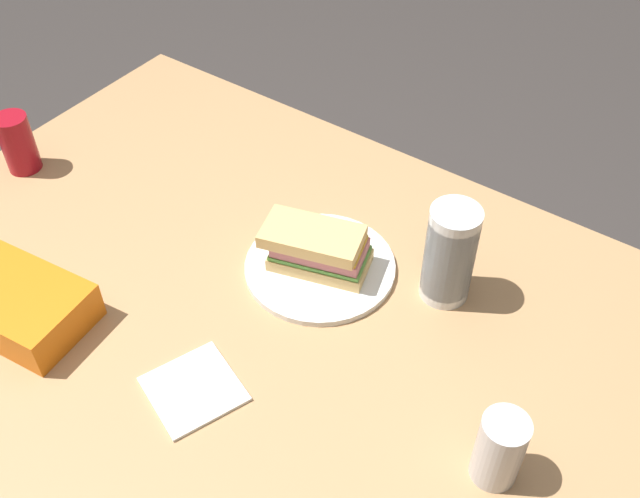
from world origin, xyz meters
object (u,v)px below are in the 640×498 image
chip_bag (18,304)px  soda_can_silver (499,449)px  dining_table (261,355)px  paper_plate (320,267)px  sandwich (318,248)px  soda_can_red (18,143)px  plastic_cup_stack (450,254)px

chip_bag → soda_can_silver: bearing=7.9°
dining_table → soda_can_silver: (-0.44, 0.02, 0.15)m
dining_table → paper_plate: paper_plate is taller
paper_plate → chip_bag: chip_bag is taller
chip_bag → soda_can_silver: (-0.76, -0.19, 0.03)m
sandwich → soda_can_red: soda_can_red is taller
paper_plate → sandwich: (0.00, 0.00, 0.05)m
paper_plate → soda_can_silver: soda_can_silver is taller
paper_plate → chip_bag: bearing=47.9°
dining_table → soda_can_red: (0.64, -0.05, 0.15)m
plastic_cup_stack → soda_can_silver: plastic_cup_stack is taller
paper_plate → dining_table: bearing=84.4°
paper_plate → soda_can_red: 0.67m
plastic_cup_stack → soda_can_silver: size_ratio=1.52×
soda_can_red → chip_bag: bearing=140.3°
paper_plate → sandwich: bearing=43.0°
dining_table → soda_can_silver: size_ratio=11.98×
dining_table → plastic_cup_stack: plastic_cup_stack is taller
soda_can_red → chip_bag: soda_can_red is taller
sandwich → chip_bag: bearing=48.0°
dining_table → sandwich: size_ratio=7.37×
paper_plate → soda_can_red: bearing=9.6°
soda_can_red → soda_can_silver: size_ratio=1.00×
dining_table → plastic_cup_stack: 0.37m
dining_table → paper_plate: (-0.02, -0.16, 0.10)m
soda_can_red → plastic_cup_stack: (-0.86, -0.19, 0.03)m
soda_can_red → plastic_cup_stack: plastic_cup_stack is taller
chip_bag → soda_can_silver: size_ratio=1.89×
soda_can_red → chip_bag: 0.42m
soda_can_red → dining_table: bearing=175.8°
chip_bag → soda_can_red: bearing=133.9°
plastic_cup_stack → chip_bag: bearing=39.8°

